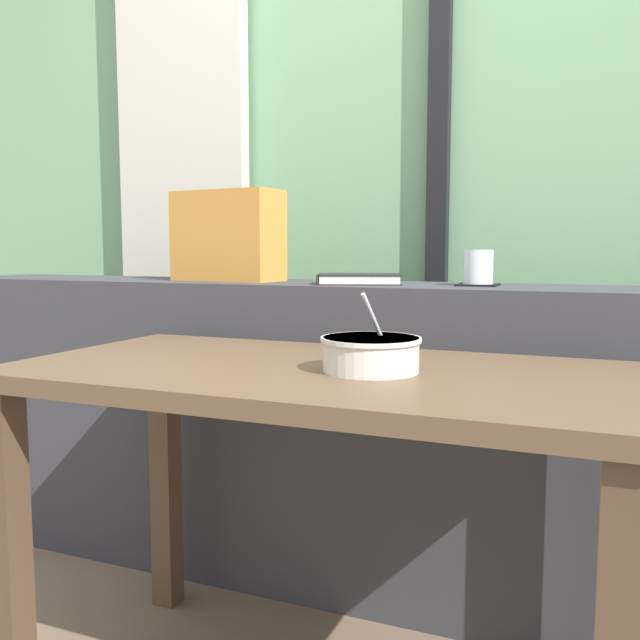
# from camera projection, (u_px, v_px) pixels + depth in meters

# --- Properties ---
(outdoor_backdrop) EXTENTS (4.80, 0.08, 2.80)m
(outdoor_backdrop) POSITION_uv_depth(u_px,v_px,m) (439.00, 117.00, 2.40)
(outdoor_backdrop) COLOR #7AAD7F
(outdoor_backdrop) RESTS_ON ground
(curtain_left_panel) EXTENTS (0.56, 0.06, 2.50)m
(curtain_left_panel) POSITION_uv_depth(u_px,v_px,m) (183.00, 170.00, 2.71)
(curtain_left_panel) COLOR beige
(curtain_left_panel) RESTS_ON ground
(window_divider_post) EXTENTS (0.07, 0.05, 2.60)m
(window_divider_post) POSITION_uv_depth(u_px,v_px,m) (439.00, 143.00, 2.34)
(window_divider_post) COLOR black
(window_divider_post) RESTS_ON ground
(dark_console_ledge) EXTENTS (2.80, 0.35, 0.85)m
(dark_console_ledge) POSITION_uv_depth(u_px,v_px,m) (377.00, 439.00, 1.89)
(dark_console_ledge) COLOR #38383D
(dark_console_ledge) RESTS_ON ground
(breakfast_table) EXTENTS (1.19, 0.61, 0.72)m
(breakfast_table) POSITION_uv_depth(u_px,v_px,m) (318.00, 426.00, 1.34)
(breakfast_table) COLOR brown
(breakfast_table) RESTS_ON ground
(coaster_square) EXTENTS (0.10, 0.10, 0.00)m
(coaster_square) POSITION_uv_depth(u_px,v_px,m) (478.00, 285.00, 1.75)
(coaster_square) COLOR black
(coaster_square) RESTS_ON dark_console_ledge
(juice_glass) EXTENTS (0.07, 0.07, 0.09)m
(juice_glass) POSITION_uv_depth(u_px,v_px,m) (478.00, 268.00, 1.74)
(juice_glass) COLOR white
(juice_glass) RESTS_ON coaster_square
(closed_book) EXTENTS (0.26, 0.21, 0.03)m
(closed_book) POSITION_uv_depth(u_px,v_px,m) (358.00, 279.00, 1.83)
(closed_book) COLOR black
(closed_book) RESTS_ON dark_console_ledge
(throw_pillow) EXTENTS (0.33, 0.18, 0.26)m
(throw_pillow) POSITION_uv_depth(u_px,v_px,m) (228.00, 236.00, 2.01)
(throw_pillow) COLOR #D18938
(throw_pillow) RESTS_ON dark_console_ledge
(soup_bowl) EXTENTS (0.19, 0.19, 0.15)m
(soup_bowl) POSITION_uv_depth(u_px,v_px,m) (371.00, 354.00, 1.27)
(soup_bowl) COLOR silver
(soup_bowl) RESTS_ON breakfast_table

